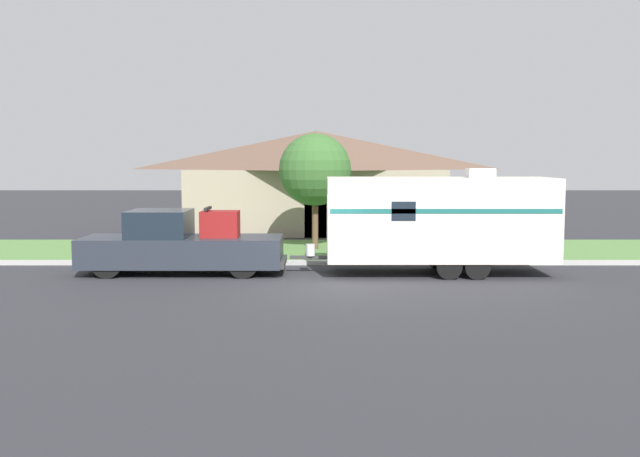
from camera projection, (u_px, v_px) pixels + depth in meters
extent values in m
plane|color=#2D2D33|center=(315.00, 284.00, 20.10)|extent=(120.00, 120.00, 0.00)
cube|color=#ADADA8|center=(315.00, 263.00, 23.83)|extent=(80.00, 0.30, 0.14)
cube|color=#568442|center=(316.00, 250.00, 27.47)|extent=(80.00, 7.00, 0.03)
cube|color=gray|center=(315.00, 200.00, 35.37)|extent=(11.97, 7.19, 3.02)
pyramid|color=brown|center=(315.00, 150.00, 35.13)|extent=(12.93, 7.76, 1.88)
cube|color=#4C3828|center=(314.00, 214.00, 31.87)|extent=(1.00, 0.06, 2.10)
cylinder|color=black|center=(105.00, 263.00, 21.10)|extent=(0.91, 0.28, 0.91)
cylinder|color=black|center=(121.00, 255.00, 22.80)|extent=(0.91, 0.28, 0.91)
cylinder|color=black|center=(242.00, 263.00, 21.11)|extent=(0.91, 0.28, 0.91)
cylinder|color=black|center=(247.00, 255.00, 22.81)|extent=(0.91, 0.28, 0.91)
cube|color=#282D38|center=(138.00, 251.00, 21.93)|extent=(3.50, 2.06, 0.89)
cube|color=#19232D|center=(158.00, 224.00, 21.85)|extent=(1.82, 1.90, 0.83)
cube|color=#282D38|center=(238.00, 251.00, 21.94)|extent=(2.63, 2.06, 0.89)
cube|color=#333333|center=(282.00, 262.00, 21.97)|extent=(0.12, 1.86, 0.20)
cube|color=maroon|center=(219.00, 224.00, 21.85)|extent=(1.15, 0.87, 0.80)
cube|color=black|center=(206.00, 208.00, 21.80)|extent=(0.10, 0.95, 0.08)
cylinder|color=black|center=(448.00, 267.00, 20.90)|extent=(0.75, 0.22, 0.75)
cylinder|color=black|center=(436.00, 257.00, 23.06)|extent=(0.75, 0.22, 0.75)
cylinder|color=black|center=(476.00, 267.00, 20.91)|extent=(0.75, 0.22, 0.75)
cylinder|color=black|center=(461.00, 257.00, 23.06)|extent=(0.75, 0.22, 0.75)
cube|color=silver|center=(438.00, 218.00, 21.85)|extent=(6.87, 2.44, 2.51)
cube|color=#1E6660|center=(445.00, 211.00, 20.60)|extent=(6.73, 0.01, 0.14)
cube|color=#383838|center=(307.00, 257.00, 21.96)|extent=(1.15, 0.12, 0.10)
cylinder|color=silver|center=(309.00, 250.00, 21.94)|extent=(0.28, 0.28, 0.36)
cube|color=silver|center=(479.00, 173.00, 21.72)|extent=(0.80, 0.68, 0.28)
cube|color=#19232D|center=(402.00, 211.00, 20.59)|extent=(0.70, 0.01, 0.56)
cylinder|color=brown|center=(520.00, 247.00, 24.40)|extent=(0.09, 0.09, 1.03)
cube|color=black|center=(520.00, 229.00, 24.34)|extent=(0.48, 0.20, 0.22)
cylinder|color=brown|center=(314.00, 223.00, 27.68)|extent=(0.24, 0.24, 2.07)
sphere|color=#38662D|center=(314.00, 170.00, 27.48)|extent=(2.80, 2.80, 2.80)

